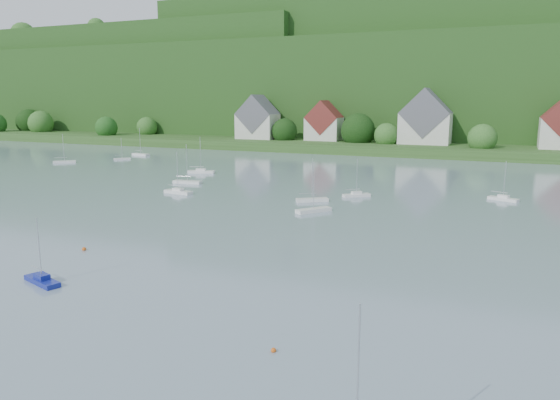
% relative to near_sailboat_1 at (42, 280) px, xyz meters
% --- Properties ---
extents(far_shore_strip, '(600.00, 60.00, 3.00)m').
position_rel_near_sailboat_1_xyz_m(far_shore_strip, '(11.30, 154.50, 1.11)').
color(far_shore_strip, '#2A4C1C').
rests_on(far_shore_strip, ground).
extents(forested_ridge, '(620.00, 181.22, 69.89)m').
position_rel_near_sailboat_1_xyz_m(forested_ridge, '(11.70, 223.07, 22.49)').
color(forested_ridge, '#174114').
rests_on(forested_ridge, ground).
extents(village_building_0, '(14.00, 10.40, 16.00)m').
position_rel_near_sailboat_1_xyz_m(village_building_0, '(-43.70, 141.50, 9.12)').
color(village_building_0, beige).
rests_on(village_building_0, far_shore_strip).
extents(village_building_1, '(12.00, 9.36, 14.00)m').
position_rel_near_sailboat_1_xyz_m(village_building_1, '(-18.70, 143.50, 8.36)').
color(village_building_1, beige).
rests_on(village_building_1, far_shore_strip).
extents(village_building_2, '(16.00, 11.44, 18.00)m').
position_rel_near_sailboat_1_xyz_m(village_building_2, '(16.30, 142.50, 9.88)').
color(village_building_2, beige).
rests_on(village_building_2, far_shore_strip).
extents(near_sailboat_1, '(5.07, 2.78, 6.59)m').
position_rel_near_sailboat_1_xyz_m(near_sailboat_1, '(0.00, 0.00, 0.00)').
color(near_sailboat_1, navy).
rests_on(near_sailboat_1, ground).
extents(mooring_buoy_2, '(0.39, 0.39, 0.39)m').
position_rel_near_sailboat_1_xyz_m(mooring_buoy_2, '(26.44, -4.14, -0.39)').
color(mooring_buoy_2, '#D55B16').
rests_on(mooring_buoy_2, ground).
extents(mooring_buoy_3, '(0.51, 0.51, 0.51)m').
position_rel_near_sailboat_1_xyz_m(mooring_buoy_3, '(-4.54, 10.48, -0.39)').
color(mooring_buoy_3, '#D55B16').
rests_on(mooring_buoy_3, ground).
extents(far_sailboat_cluster, '(190.53, 68.30, 8.71)m').
position_rel_near_sailboat_1_xyz_m(far_sailboat_cluster, '(11.63, 68.20, -0.02)').
color(far_sailboat_cluster, white).
rests_on(far_sailboat_cluster, ground).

